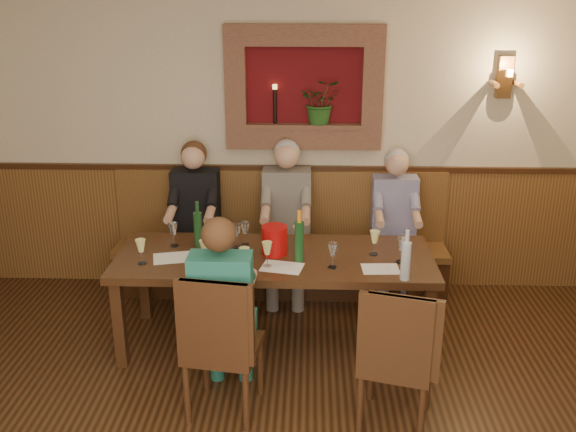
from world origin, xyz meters
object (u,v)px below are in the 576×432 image
at_px(chair_near_right, 395,384).
at_px(person_chair_front, 225,328).
at_px(chair_near_left, 223,371).
at_px(wine_bottle_green_a, 299,240).
at_px(wine_bottle_green_b, 198,228).
at_px(person_bench_right, 393,239).
at_px(person_bench_mid, 286,235).
at_px(spittoon_bucket, 275,240).
at_px(water_bottle, 406,260).
at_px(dining_table, 275,264).
at_px(person_bench_left, 196,234).
at_px(bench, 281,257).

bearing_deg(chair_near_right, person_chair_front, -174.90).
distance_m(chair_near_left, chair_near_right, 1.11).
bearing_deg(wine_bottle_green_a, person_chair_front, -124.75).
bearing_deg(wine_bottle_green_b, person_bench_right, 22.72).
bearing_deg(person_bench_mid, spittoon_bucket, -94.21).
distance_m(spittoon_bucket, wine_bottle_green_a, 0.23).
distance_m(wine_bottle_green_b, water_bottle, 1.63).
xyz_separation_m(chair_near_right, wine_bottle_green_a, (-0.63, 0.88, 0.62)).
distance_m(chair_near_left, person_bench_mid, 1.78).
bearing_deg(dining_table, chair_near_right, -50.19).
bearing_deg(chair_near_left, wine_bottle_green_a, 67.43).
relative_size(person_bench_left, spittoon_bucket, 6.34).
bearing_deg(wine_bottle_green_b, wine_bottle_green_a, -18.19).
height_order(spittoon_bucket, wine_bottle_green_a, wine_bottle_green_a).
bearing_deg(person_chair_front, bench, 80.53).
distance_m(dining_table, bench, 1.01).
bearing_deg(spittoon_bucket, dining_table, -86.96).
bearing_deg(chair_near_right, water_bottle, 94.68).
bearing_deg(person_bench_left, chair_near_right, -49.18).
bearing_deg(wine_bottle_green_a, dining_table, 152.79).
bearing_deg(chair_near_left, water_bottle, 30.56).
height_order(person_chair_front, wine_bottle_green_a, person_chair_front).
xyz_separation_m(spittoon_bucket, water_bottle, (0.93, -0.42, 0.04)).
distance_m(person_bench_left, wine_bottle_green_b, 0.76).
bearing_deg(dining_table, person_bench_left, 131.97).
bearing_deg(person_bench_mid, chair_near_left, -101.46).
relative_size(dining_table, chair_near_left, 2.34).
relative_size(wine_bottle_green_a, water_bottle, 1.08).
xyz_separation_m(chair_near_left, chair_near_right, (1.11, -0.10, -0.01)).
bearing_deg(wine_bottle_green_a, wine_bottle_green_b, 161.81).
xyz_separation_m(bench, wine_bottle_green_b, (-0.60, -0.78, 0.57)).
height_order(chair_near_right, person_bench_mid, person_bench_mid).
xyz_separation_m(person_chair_front, wine_bottle_green_b, (-0.32, 0.94, 0.34)).
xyz_separation_m(chair_near_right, person_chair_front, (-1.10, 0.20, 0.27)).
height_order(chair_near_right, person_chair_front, person_chair_front).
xyz_separation_m(bench, person_chair_front, (-0.29, -1.72, 0.23)).
bearing_deg(person_bench_mid, dining_table, -93.95).
relative_size(dining_table, chair_near_right, 2.41).
height_order(dining_table, spittoon_bucket, spittoon_bucket).
bearing_deg(spittoon_bucket, person_bench_mid, 85.79).
height_order(person_bench_left, water_bottle, person_bench_left).
xyz_separation_m(dining_table, person_bench_left, (-0.75, 0.84, -0.09)).
xyz_separation_m(chair_near_right, spittoon_bucket, (-0.82, 1.01, 0.57)).
bearing_deg(dining_table, bench, 90.00).
distance_m(bench, chair_near_right, 2.09).
distance_m(chair_near_left, wine_bottle_green_b, 1.24).
distance_m(bench, person_bench_left, 0.80).
height_order(chair_near_left, person_chair_front, person_chair_front).
relative_size(chair_near_left, chair_near_right, 1.03).
bearing_deg(bench, water_bottle, -55.24).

